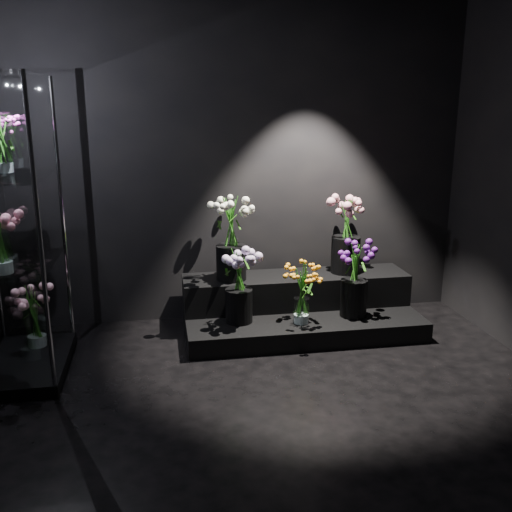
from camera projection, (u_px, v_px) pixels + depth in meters
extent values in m
plane|color=black|center=(289.00, 433.00, 3.38)|extent=(4.00, 4.00, 0.00)
plane|color=black|center=(239.00, 162.00, 4.92)|extent=(4.00, 0.00, 4.00)
cube|color=black|center=(301.00, 322.00, 4.87)|extent=(1.97, 0.88, 0.16)
cube|color=black|center=(296.00, 290.00, 5.02)|extent=(1.97, 0.44, 0.27)
cube|color=black|center=(28.00, 365.00, 4.15)|extent=(0.57, 0.95, 0.09)
cube|color=white|center=(16.00, 265.00, 3.96)|extent=(0.51, 0.89, 0.01)
cube|color=white|center=(6.00, 177.00, 3.80)|extent=(0.51, 0.89, 0.01)
cylinder|color=white|center=(301.00, 311.00, 4.60)|extent=(0.13, 0.13, 0.21)
cylinder|color=black|center=(239.00, 306.00, 4.62)|extent=(0.22, 0.22, 0.28)
cylinder|color=black|center=(354.00, 298.00, 4.75)|extent=(0.22, 0.22, 0.31)
cylinder|color=black|center=(231.00, 262.00, 4.82)|extent=(0.26, 0.26, 0.30)
cylinder|color=black|center=(345.00, 255.00, 5.02)|extent=(0.25, 0.25, 0.32)
cylinder|color=white|center=(2.00, 256.00, 3.71)|extent=(0.14, 0.14, 0.23)
cylinder|color=white|center=(4.00, 159.00, 3.92)|extent=(0.12, 0.12, 0.20)
cylinder|color=white|center=(36.00, 331.00, 4.33)|extent=(0.15, 0.15, 0.24)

